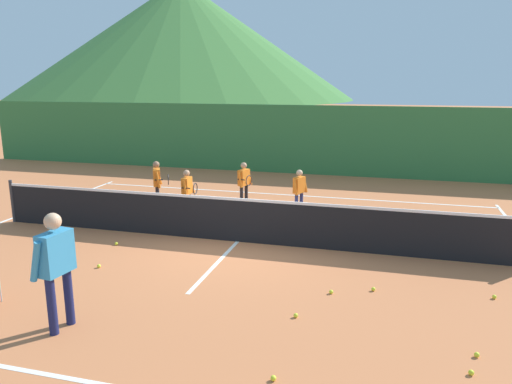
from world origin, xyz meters
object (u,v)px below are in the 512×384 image
(tennis_net, at_px, (237,219))
(tennis_ball_5, at_px, (331,292))
(instructor, at_px, (56,261))
(student_2, at_px, (244,180))
(tennis_ball_1, at_px, (471,373))
(tennis_ball_7, at_px, (116,244))
(student_1, at_px, (187,189))
(tennis_ball_3, at_px, (99,266))
(tennis_ball_6, at_px, (373,289))
(tennis_ball_4, at_px, (296,315))
(tennis_ball_9, at_px, (477,355))
(student_0, at_px, (157,180))
(tennis_ball_8, at_px, (494,297))
(tennis_ball_10, at_px, (273,378))
(student_3, at_px, (299,188))

(tennis_net, xyz_separation_m, tennis_ball_5, (2.27, -2.13, -0.47))
(instructor, distance_m, student_2, 7.16)
(tennis_ball_1, xyz_separation_m, tennis_ball_7, (-6.57, 3.06, 0.00))
(student_1, xyz_separation_m, tennis_ball_3, (-0.26, -3.65, -0.70))
(tennis_ball_5, bearing_deg, tennis_ball_7, 165.38)
(student_2, distance_m, tennis_ball_7, 4.19)
(tennis_ball_1, distance_m, tennis_ball_6, 2.46)
(tennis_ball_7, bearing_deg, student_2, 65.50)
(student_2, bearing_deg, tennis_ball_1, -54.56)
(tennis_net, xyz_separation_m, tennis_ball_4, (1.87, -3.09, -0.47))
(student_2, bearing_deg, tennis_ball_9, -52.03)
(student_2, bearing_deg, student_0, -160.30)
(tennis_ball_5, xyz_separation_m, tennis_ball_9, (2.01, -1.40, 0.00))
(student_0, relative_size, tennis_ball_9, 19.21)
(tennis_net, distance_m, instructor, 4.49)
(student_0, bearing_deg, tennis_ball_4, -47.29)
(tennis_ball_8, height_order, tennis_ball_10, same)
(tennis_net, distance_m, tennis_ball_9, 5.57)
(instructor, height_order, student_3, instructor)
(student_2, distance_m, tennis_ball_3, 5.21)
(instructor, relative_size, tennis_ball_6, 24.94)
(tennis_ball_4, height_order, tennis_ball_6, same)
(tennis_ball_1, relative_size, tennis_ball_8, 1.00)
(student_3, height_order, tennis_ball_8, student_3)
(student_1, distance_m, tennis_ball_5, 5.51)
(tennis_ball_6, relative_size, tennis_ball_9, 1.00)
(tennis_net, xyz_separation_m, instructor, (-1.26, -4.27, 0.52))
(tennis_net, height_order, tennis_ball_6, tennis_net)
(student_2, xyz_separation_m, tennis_ball_3, (-1.35, -4.98, -0.71))
(tennis_ball_3, bearing_deg, student_2, 74.81)
(student_0, xyz_separation_m, student_2, (2.20, 0.79, -0.04))
(instructor, distance_m, tennis_ball_5, 4.25)
(student_3, bearing_deg, instructor, -107.70)
(tennis_ball_9, bearing_deg, student_1, 140.28)
(student_1, xyz_separation_m, tennis_ball_6, (4.74, -3.35, -0.70))
(student_1, height_order, tennis_ball_5, student_1)
(tennis_ball_8, distance_m, tennis_ball_9, 1.98)
(tennis_ball_3, bearing_deg, student_3, 57.37)
(instructor, xyz_separation_m, tennis_ball_5, (3.54, 2.15, -0.98))
(tennis_ball_8, height_order, tennis_ball_9, same)
(instructor, distance_m, student_3, 7.09)
(student_0, xyz_separation_m, tennis_ball_3, (0.84, -4.20, -0.75))
(instructor, distance_m, tennis_ball_8, 6.71)
(tennis_ball_5, relative_size, tennis_ball_10, 1.00)
(tennis_ball_7, bearing_deg, tennis_ball_3, -73.55)
(tennis_ball_4, distance_m, tennis_ball_9, 2.46)
(student_0, distance_m, tennis_ball_9, 9.13)
(student_0, relative_size, student_1, 1.07)
(tennis_ball_1, xyz_separation_m, tennis_ball_5, (-1.88, 1.84, 0.00))
(student_0, distance_m, tennis_ball_6, 7.06)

